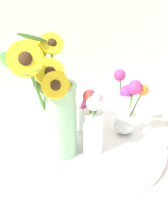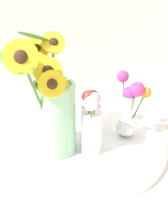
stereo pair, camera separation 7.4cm
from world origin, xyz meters
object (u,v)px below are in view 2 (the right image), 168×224
object	(u,v)px
mason_jar_sunflowers	(51,106)
vase_small_center	(91,125)
vase_bulb_right	(130,108)
serving_tray	(84,147)
vase_small_back	(91,111)

from	to	relation	value
mason_jar_sunflowers	vase_small_center	distance (m)	0.12
vase_bulb_right	serving_tray	bearing A→B (deg)	-177.16
serving_tray	vase_small_center	bearing A→B (deg)	-81.86
vase_small_back	vase_bulb_right	bearing A→B (deg)	-33.38
vase_small_back	serving_tray	bearing A→B (deg)	-122.15
mason_jar_sunflowers	vase_bulb_right	distance (m)	0.24
vase_small_center	vase_small_back	size ratio (longest dim) A/B	1.45
serving_tray	vase_small_center	xyz separation A→B (m)	(0.01, -0.04, 0.10)
mason_jar_sunflowers	vase_small_center	bearing A→B (deg)	-23.71
serving_tray	vase_small_center	world-z (taller)	vase_small_center
vase_small_center	vase_bulb_right	size ratio (longest dim) A/B	0.97
serving_tray	vase_bulb_right	xyz separation A→B (m)	(0.14, 0.01, 0.10)
serving_tray	vase_small_center	size ratio (longest dim) A/B	2.49
serving_tray	vase_small_back	xyz separation A→B (m)	(0.05, 0.07, 0.08)
serving_tray	vase_bulb_right	size ratio (longest dim) A/B	2.42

